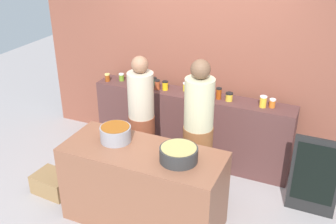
# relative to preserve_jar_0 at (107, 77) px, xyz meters

# --- Properties ---
(ground) EXTENTS (12.00, 12.00, 0.00)m
(ground) POSITION_rel_preserve_jar_0_xyz_m (1.23, -1.04, -1.04)
(ground) COLOR #9B9393
(storefront_wall) EXTENTS (4.80, 0.12, 3.00)m
(storefront_wall) POSITION_rel_preserve_jar_0_xyz_m (1.23, 0.41, 0.46)
(storefront_wall) COLOR brown
(storefront_wall) RESTS_ON ground
(display_shelf) EXTENTS (2.70, 0.36, 0.98)m
(display_shelf) POSITION_rel_preserve_jar_0_xyz_m (1.23, 0.06, -0.54)
(display_shelf) COLOR #502F2D
(display_shelf) RESTS_ON ground
(prep_table) EXTENTS (1.70, 0.70, 0.90)m
(prep_table) POSITION_rel_preserve_jar_0_xyz_m (1.23, -1.34, -0.59)
(prep_table) COLOR brown
(prep_table) RESTS_ON ground
(preserve_jar_0) EXTENTS (0.07, 0.07, 0.11)m
(preserve_jar_0) POSITION_rel_preserve_jar_0_xyz_m (0.00, 0.00, 0.00)
(preserve_jar_0) COLOR #8E3E13
(preserve_jar_0) RESTS_ON display_shelf
(preserve_jar_1) EXTENTS (0.07, 0.07, 0.10)m
(preserve_jar_1) POSITION_rel_preserve_jar_0_xyz_m (0.17, 0.10, -0.00)
(preserve_jar_1) COLOR olive
(preserve_jar_1) RESTS_ON display_shelf
(preserve_jar_2) EXTENTS (0.09, 0.09, 0.14)m
(preserve_jar_2) POSITION_rel_preserve_jar_0_xyz_m (0.32, 0.11, 0.02)
(preserve_jar_2) COLOR olive
(preserve_jar_2) RESTS_ON display_shelf
(preserve_jar_3) EXTENTS (0.08, 0.08, 0.10)m
(preserve_jar_3) POSITION_rel_preserve_jar_0_xyz_m (0.49, 0.10, -0.00)
(preserve_jar_3) COLOR #89480B
(preserve_jar_3) RESTS_ON display_shelf
(preserve_jar_4) EXTENTS (0.07, 0.07, 0.11)m
(preserve_jar_4) POSITION_rel_preserve_jar_0_xyz_m (0.67, 0.12, 0.00)
(preserve_jar_4) COLOR #25482B
(preserve_jar_4) RESTS_ON display_shelf
(preserve_jar_5) EXTENTS (0.07, 0.07, 0.13)m
(preserve_jar_5) POSITION_rel_preserve_jar_0_xyz_m (0.77, 0.01, 0.01)
(preserve_jar_5) COLOR #963F23
(preserve_jar_5) RESTS_ON display_shelf
(preserve_jar_6) EXTENTS (0.08, 0.08, 0.12)m
(preserve_jar_6) POSITION_rel_preserve_jar_0_xyz_m (0.87, 0.04, 0.01)
(preserve_jar_6) COLOR gold
(preserve_jar_6) RESTS_ON display_shelf
(preserve_jar_7) EXTENTS (0.08, 0.08, 0.11)m
(preserve_jar_7) POSITION_rel_preserve_jar_0_xyz_m (1.13, 0.13, 0.00)
(preserve_jar_7) COLOR gold
(preserve_jar_7) RESTS_ON display_shelf
(preserve_jar_8) EXTENTS (0.09, 0.09, 0.13)m
(preserve_jar_8) POSITION_rel_preserve_jar_0_xyz_m (1.25, 0.11, 0.01)
(preserve_jar_8) COLOR #2E4226
(preserve_jar_8) RESTS_ON display_shelf
(preserve_jar_9) EXTENTS (0.07, 0.07, 0.14)m
(preserve_jar_9) POSITION_rel_preserve_jar_0_xyz_m (1.49, -0.01, 0.02)
(preserve_jar_9) COLOR #432D52
(preserve_jar_9) RESTS_ON display_shelf
(preserve_jar_10) EXTENTS (0.07, 0.07, 0.15)m
(preserve_jar_10) POSITION_rel_preserve_jar_0_xyz_m (1.61, 0.05, 0.02)
(preserve_jar_10) COLOR #953A10
(preserve_jar_10) RESTS_ON display_shelf
(preserve_jar_11) EXTENTS (0.09, 0.09, 0.11)m
(preserve_jar_11) POSITION_rel_preserve_jar_0_xyz_m (1.74, 0.04, 0.00)
(preserve_jar_11) COLOR gold
(preserve_jar_11) RESTS_ON display_shelf
(preserve_jar_12) EXTENTS (0.09, 0.09, 0.14)m
(preserve_jar_12) POSITION_rel_preserve_jar_0_xyz_m (2.17, 0.03, 0.02)
(preserve_jar_12) COLOR gold
(preserve_jar_12) RESTS_ON display_shelf
(preserve_jar_13) EXTENTS (0.08, 0.08, 0.11)m
(preserve_jar_13) POSITION_rel_preserve_jar_0_xyz_m (2.27, 0.07, 0.00)
(preserve_jar_13) COLOR #CE6421
(preserve_jar_13) RESTS_ON display_shelf
(cooking_pot_left) EXTENTS (0.33, 0.33, 0.17)m
(cooking_pot_left) POSITION_rel_preserve_jar_0_xyz_m (0.88, -1.27, -0.05)
(cooking_pot_left) COLOR gray
(cooking_pot_left) RESTS_ON prep_table
(cooking_pot_center) EXTENTS (0.38, 0.38, 0.15)m
(cooking_pot_center) POSITION_rel_preserve_jar_0_xyz_m (1.64, -1.36, -0.06)
(cooking_pot_center) COLOR #2D2D2D
(cooking_pot_center) RESTS_ON prep_table
(cook_with_tongs) EXTENTS (0.32, 0.32, 1.65)m
(cook_with_tongs) POSITION_rel_preserve_jar_0_xyz_m (0.86, -0.63, -0.28)
(cook_with_tongs) COLOR brown
(cook_with_tongs) RESTS_ON ground
(cook_in_cap) EXTENTS (0.34, 0.34, 1.73)m
(cook_in_cap) POSITION_rel_preserve_jar_0_xyz_m (1.61, -0.70, -0.24)
(cook_in_cap) COLOR brown
(cook_in_cap) RESTS_ON ground
(bread_crate) EXTENTS (0.48, 0.37, 0.24)m
(bread_crate) POSITION_rel_preserve_jar_0_xyz_m (-0.02, -1.34, -0.91)
(bread_crate) COLOR olive
(bread_crate) RESTS_ON ground
(chalkboard_sign) EXTENTS (0.53, 0.05, 0.96)m
(chalkboard_sign) POSITION_rel_preserve_jar_0_xyz_m (2.90, -0.47, -0.55)
(chalkboard_sign) COLOR black
(chalkboard_sign) RESTS_ON ground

